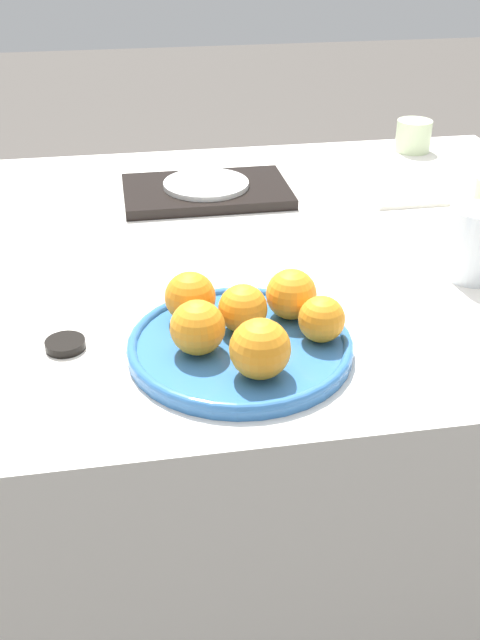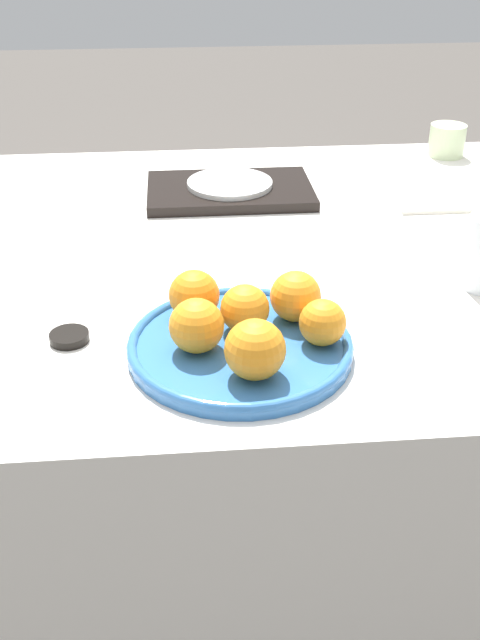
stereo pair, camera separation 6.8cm
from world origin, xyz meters
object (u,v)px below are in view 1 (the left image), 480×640
Objects in this scene: orange_1 at (197,328)px; orange_2 at (322,319)px; napkin at (402,193)px; serving_tray at (206,191)px; fruit_platter at (240,345)px; side_plate at (206,184)px; orange_4 at (191,297)px; water_glass at (475,244)px; orange_5 at (291,294)px; soy_dish at (65,344)px; orange_0 at (243,309)px; cup_1 at (413,136)px; orange_3 at (260,349)px.

orange_1 reaches higher than orange_2.
orange_1 reaches higher than napkin.
orange_2 is at bearing -82.67° from serving_tray.
side_plate is (0.03, 0.58, 0.01)m from fruit_platter.
orange_2 is 0.18m from orange_4.
orange_2 is 0.33m from water_glass.
water_glass reaches higher than orange_5.
orange_5 is (0.08, 0.06, 0.04)m from fruit_platter.
side_plate is 3.14× the size of soy_dish.
side_plate reaches higher than fruit_platter.
water_glass reaches higher than napkin.
water_glass is at bearing -49.13° from serving_tray.
serving_tray is 6.05× the size of soy_dish.
soy_dish is (-0.24, 0.02, -0.04)m from orange_0.
orange_2 is at bearing -118.64° from cup_1.
soy_dish is at bearing -136.28° from cup_1.
orange_1 is 0.48m from water_glass.
serving_tray is at bearing 80.32° from orange_4.
orange_0 reaches higher than serving_tray.
orange_4 is at bearing 127.44° from fruit_platter.
napkin is (0.41, 0.49, -0.04)m from orange_0.
orange_1 is 0.62× the size of water_glass.
orange_2 is 0.07m from orange_5.
serving_tray is (0.09, 0.50, -0.04)m from orange_4.
orange_2 is 0.91m from cup_1.
fruit_platter is 4.51× the size of orange_0.
water_glass is at bearing -102.97° from cup_1.
napkin is at bearing 43.45° from orange_4.
orange_3 is 1.01m from cup_1.
fruit_platter is 4.82× the size of orange_2.
fruit_platter is 0.11m from orange_2.
orange_5 is 0.62× the size of water_glass.
fruit_platter is 0.43m from water_glass.
orange_1 is 0.59m from side_plate.
orange_3 is at bearing -148.81° from water_glass.
side_plate reaches higher than napkin.
orange_3 is 0.23× the size of serving_tray.
orange_3 is at bearing -81.67° from fruit_platter.
orange_4 is 0.42× the size of side_plate.
water_glass reaches higher than orange_0.
water_glass reaches higher than orange_3.
water_glass is at bearing -93.35° from napkin.
side_plate is at bearing 97.33° from orange_2.
fruit_platter is at bearing -106.34° from orange_0.
cup_1 is at bearing 55.46° from fruit_platter.
cup_1 reaches higher than side_plate.
fruit_platter is 5.55× the size of soy_dish.
orange_5 is at bearing 34.95° from fruit_platter.
orange_2 is at bearing 0.57° from orange_1.
water_glass is 0.77× the size of napkin.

